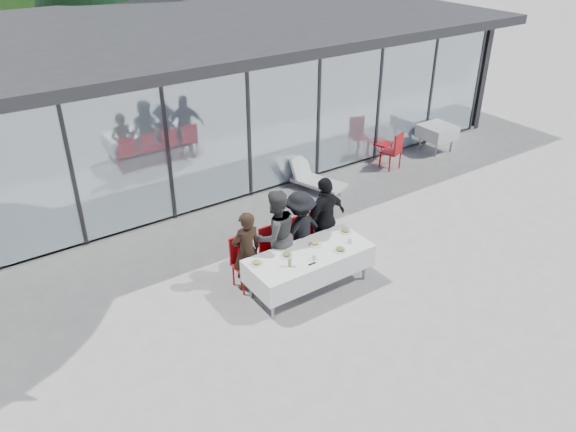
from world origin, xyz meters
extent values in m
plane|color=#9D9994|center=(0.00, 0.00, 0.00)|extent=(90.00, 90.00, 0.00)
cube|color=gray|center=(2.00, 8.00, 0.05)|extent=(14.00, 8.00, 0.10)
cube|color=black|center=(2.00, 11.90, 1.60)|extent=(14.00, 0.20, 3.20)
cube|color=black|center=(8.90, 8.00, 1.60)|extent=(0.20, 8.00, 3.20)
cube|color=silver|center=(2.00, 4.03, 1.60)|extent=(13.60, 0.06, 3.10)
cube|color=#2D2D30|center=(2.00, 7.60, 3.32)|extent=(14.80, 8.80, 0.24)
cube|color=#262628|center=(-2.86, 4.03, 1.60)|extent=(0.08, 0.10, 3.10)
cube|color=#262628|center=(-0.91, 4.03, 1.60)|extent=(0.08, 0.10, 3.10)
cube|color=#262628|center=(1.03, 4.03, 1.60)|extent=(0.08, 0.10, 3.10)
cube|color=#262628|center=(2.97, 4.03, 1.60)|extent=(0.08, 0.10, 3.10)
cube|color=#262628|center=(4.91, 4.03, 1.60)|extent=(0.08, 0.10, 3.10)
cube|color=#262628|center=(6.86, 4.03, 1.60)|extent=(0.08, 0.10, 3.10)
cube|color=#262628|center=(8.80, 4.03, 1.60)|extent=(0.08, 0.10, 3.10)
cube|color=#BA0C11|center=(-0.50, 6.50, 0.45)|extent=(0.45, 0.45, 0.90)
cube|color=#BA0C11|center=(1.00, 7.00, 0.45)|extent=(0.45, 0.45, 0.90)
cube|color=#BA0C11|center=(3.50, 6.50, 0.45)|extent=(0.45, 0.45, 0.90)
cube|color=#BA0C11|center=(5.50, 7.20, 0.45)|extent=(0.45, 0.45, 0.90)
cube|color=white|center=(0.02, 0.32, 0.54)|extent=(2.26, 0.96, 0.42)
cylinder|color=gray|center=(-0.98, -0.03, 0.35)|extent=(0.06, 0.06, 0.71)
cylinder|color=gray|center=(1.02, -0.03, 0.35)|extent=(0.06, 0.06, 0.71)
cylinder|color=gray|center=(-0.98, 0.67, 0.35)|extent=(0.06, 0.06, 0.71)
cylinder|color=gray|center=(1.02, 0.67, 0.35)|extent=(0.06, 0.06, 0.71)
imported|color=#2F1F15|center=(-0.88, 0.96, 0.77)|extent=(0.58, 0.58, 1.53)
cube|color=#BA0C11|center=(-0.88, 0.98, 0.45)|extent=(0.44, 0.44, 0.05)
cube|color=#BA0C11|center=(-0.88, 1.18, 0.70)|extent=(0.44, 0.04, 0.55)
cylinder|color=#BA0C11|center=(-1.06, 0.80, 0.21)|extent=(0.04, 0.04, 0.43)
cylinder|color=#BA0C11|center=(-0.70, 0.80, 0.21)|extent=(0.04, 0.04, 0.43)
cylinder|color=#BA0C11|center=(-1.06, 1.16, 0.21)|extent=(0.04, 0.04, 0.43)
cylinder|color=#BA0C11|center=(-0.70, 1.16, 0.21)|extent=(0.04, 0.04, 0.43)
imported|color=#454545|center=(-0.27, 0.96, 0.88)|extent=(0.88, 0.88, 1.76)
cube|color=#BA0C11|center=(-0.27, 0.98, 0.45)|extent=(0.44, 0.44, 0.05)
cube|color=#BA0C11|center=(-0.27, 1.18, 0.70)|extent=(0.44, 0.04, 0.55)
cylinder|color=#BA0C11|center=(-0.45, 0.80, 0.21)|extent=(0.04, 0.04, 0.43)
cylinder|color=#BA0C11|center=(-0.09, 0.80, 0.21)|extent=(0.04, 0.04, 0.43)
cylinder|color=#BA0C11|center=(-0.45, 1.16, 0.21)|extent=(0.04, 0.04, 0.43)
cylinder|color=#BA0C11|center=(-0.09, 1.16, 0.21)|extent=(0.04, 0.04, 0.43)
imported|color=black|center=(0.26, 0.96, 0.79)|extent=(1.13, 1.13, 1.58)
cube|color=#BA0C11|center=(0.26, 0.98, 0.45)|extent=(0.44, 0.44, 0.05)
cube|color=#BA0C11|center=(0.26, 1.18, 0.70)|extent=(0.44, 0.04, 0.55)
cylinder|color=#BA0C11|center=(0.08, 0.80, 0.21)|extent=(0.04, 0.04, 0.43)
cylinder|color=#BA0C11|center=(0.44, 0.80, 0.21)|extent=(0.04, 0.04, 0.43)
cylinder|color=#BA0C11|center=(0.08, 1.16, 0.21)|extent=(0.04, 0.04, 0.43)
cylinder|color=#BA0C11|center=(0.44, 1.16, 0.21)|extent=(0.04, 0.04, 0.43)
imported|color=black|center=(0.85, 0.96, 0.86)|extent=(1.15, 1.15, 1.72)
cube|color=#BA0C11|center=(0.85, 0.98, 0.45)|extent=(0.44, 0.44, 0.05)
cube|color=#BA0C11|center=(0.85, 1.18, 0.70)|extent=(0.44, 0.04, 0.55)
cylinder|color=#BA0C11|center=(0.67, 0.80, 0.21)|extent=(0.04, 0.04, 0.43)
cylinder|color=#BA0C11|center=(1.03, 0.80, 0.21)|extent=(0.04, 0.04, 0.43)
cylinder|color=#BA0C11|center=(0.67, 1.16, 0.21)|extent=(0.04, 0.04, 0.43)
cylinder|color=#BA0C11|center=(1.03, 1.16, 0.21)|extent=(0.04, 0.04, 0.43)
cylinder|color=silver|center=(-0.93, 0.54, 0.76)|extent=(0.24, 0.24, 0.01)
ellipsoid|color=tan|center=(-0.93, 0.54, 0.79)|extent=(0.15, 0.15, 0.05)
cylinder|color=silver|center=(-0.36, 0.46, 0.76)|extent=(0.24, 0.24, 0.01)
ellipsoid|color=#416024|center=(-0.36, 0.46, 0.79)|extent=(0.15, 0.15, 0.05)
cylinder|color=silver|center=(0.26, 0.48, 0.76)|extent=(0.24, 0.24, 0.01)
ellipsoid|color=tan|center=(0.26, 0.48, 0.79)|extent=(0.15, 0.15, 0.05)
cylinder|color=silver|center=(0.99, 0.51, 0.76)|extent=(0.24, 0.24, 0.01)
ellipsoid|color=#416024|center=(0.99, 0.51, 0.79)|extent=(0.15, 0.15, 0.05)
cylinder|color=silver|center=(0.50, 0.07, 0.76)|extent=(0.24, 0.24, 0.01)
ellipsoid|color=#416024|center=(0.50, 0.07, 0.79)|extent=(0.15, 0.15, 0.05)
cylinder|color=#8FB14A|center=(-0.51, 0.16, 0.83)|extent=(0.06, 0.06, 0.17)
cylinder|color=silver|center=(-0.04, 0.10, 0.80)|extent=(0.07, 0.07, 0.10)
cylinder|color=silver|center=(0.81, 0.18, 0.80)|extent=(0.07, 0.07, 0.10)
cube|color=black|center=(-0.15, 0.01, 0.76)|extent=(0.14, 0.03, 0.01)
cube|color=white|center=(6.75, 3.51, 0.56)|extent=(0.86, 0.86, 0.36)
cylinder|color=gray|center=(6.45, 3.21, 0.36)|extent=(0.05, 0.05, 0.72)
cylinder|color=gray|center=(7.05, 3.21, 0.36)|extent=(0.05, 0.05, 0.72)
cylinder|color=gray|center=(6.45, 3.81, 0.36)|extent=(0.05, 0.05, 0.72)
cylinder|color=gray|center=(7.05, 3.81, 0.36)|extent=(0.05, 0.05, 0.72)
cube|color=#BA0C11|center=(5.09, 3.93, 0.45)|extent=(0.55, 0.55, 0.05)
cube|color=#BA0C11|center=(5.04, 4.12, 0.70)|extent=(0.43, 0.17, 0.55)
cylinder|color=#BA0C11|center=(4.91, 3.75, 0.21)|extent=(0.04, 0.04, 0.43)
cylinder|color=#BA0C11|center=(5.27, 3.75, 0.21)|extent=(0.04, 0.04, 0.43)
cylinder|color=#BA0C11|center=(4.91, 4.11, 0.21)|extent=(0.04, 0.04, 0.43)
cylinder|color=#BA0C11|center=(5.27, 4.11, 0.21)|extent=(0.04, 0.04, 0.43)
cube|color=#BA0C11|center=(4.88, 3.37, 0.45)|extent=(0.56, 0.56, 0.05)
cube|color=#BA0C11|center=(4.94, 3.18, 0.70)|extent=(0.43, 0.18, 0.55)
cylinder|color=#BA0C11|center=(4.70, 3.19, 0.21)|extent=(0.04, 0.04, 0.43)
cylinder|color=#BA0C11|center=(5.06, 3.19, 0.21)|extent=(0.04, 0.04, 0.43)
cylinder|color=#BA0C11|center=(4.70, 3.55, 0.21)|extent=(0.04, 0.04, 0.43)
cylinder|color=#BA0C11|center=(5.06, 3.55, 0.21)|extent=(0.04, 0.04, 0.43)
cube|color=white|center=(2.57, 3.40, 0.18)|extent=(0.99, 1.42, 0.08)
cube|color=white|center=(2.39, 3.92, 0.45)|extent=(0.65, 0.45, 0.54)
cylinder|color=white|center=(2.32, 2.85, 0.07)|extent=(0.04, 0.04, 0.14)
cylinder|color=white|center=(2.82, 2.85, 0.07)|extent=(0.04, 0.04, 0.14)
cylinder|color=white|center=(2.32, 3.95, 0.07)|extent=(0.04, 0.04, 0.14)
cylinder|color=white|center=(2.82, 3.95, 0.07)|extent=(0.04, 0.04, 0.14)
cylinder|color=#382316|center=(0.50, 13.00, 1.00)|extent=(0.44, 0.44, 2.00)
camera|label=1|loc=(-4.94, -6.25, 6.08)|focal=35.00mm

